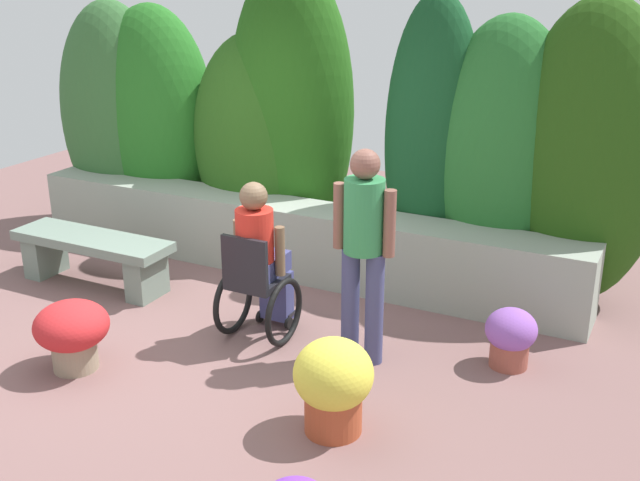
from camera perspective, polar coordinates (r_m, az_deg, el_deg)
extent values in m
plane|color=#7A5755|center=(6.38, -9.89, -7.66)|extent=(11.41, 11.41, 0.00)
cube|color=#929D8E|center=(7.58, -2.25, 0.16)|extent=(5.77, 0.51, 0.70)
ellipsoid|color=#336431|center=(9.10, -14.75, 8.88)|extent=(1.38, 0.97, 2.52)
ellipsoid|color=#246A20|center=(8.85, -11.96, 8.69)|extent=(1.43, 1.00, 2.49)
ellipsoid|color=#275718|center=(8.17, -4.68, 7.28)|extent=(1.43, 1.00, 2.26)
ellipsoid|color=#215815|center=(7.96, -2.14, 9.58)|extent=(1.34, 0.94, 2.96)
ellipsoid|color=#154823|center=(7.31, 8.27, 7.31)|extent=(0.92, 0.64, 2.69)
ellipsoid|color=#256729|center=(7.22, 13.26, 6.05)|extent=(1.29, 0.91, 2.50)
ellipsoid|color=#244B12|center=(7.08, 19.16, 5.94)|extent=(1.35, 0.94, 2.68)
cube|color=slate|center=(8.05, -19.55, -0.97)|extent=(0.20, 0.40, 0.40)
cube|color=slate|center=(7.24, -12.63, -2.61)|extent=(0.20, 0.40, 0.40)
cube|color=slate|center=(7.55, -16.45, -0.01)|extent=(1.61, 0.47, 0.09)
cube|color=black|center=(6.23, -4.62, -3.02)|extent=(0.40, 0.40, 0.06)
cube|color=black|center=(6.00, -5.57, -1.61)|extent=(0.40, 0.04, 0.40)
cube|color=black|center=(6.65, -3.10, -5.22)|extent=(0.28, 0.12, 0.03)
torus|color=black|center=(6.44, -6.40, -4.43)|extent=(0.05, 0.56, 0.56)
torus|color=black|center=(6.21, -2.66, -5.29)|extent=(0.05, 0.56, 0.56)
cylinder|color=black|center=(6.68, -4.44, -5.60)|extent=(0.03, 0.10, 0.10)
cylinder|color=black|center=(6.55, -2.32, -6.09)|extent=(0.03, 0.10, 0.10)
cube|color=#404379|center=(6.27, -4.18, -1.78)|extent=(0.30, 0.40, 0.16)
cube|color=#404379|center=(6.56, -3.21, -3.99)|extent=(0.26, 0.14, 0.43)
cylinder|color=red|center=(6.08, -4.81, 0.03)|extent=(0.30, 0.30, 0.50)
cylinder|color=brown|center=(6.25, -6.00, -0.22)|extent=(0.08, 0.08, 0.40)
cylinder|color=brown|center=(6.07, -2.96, -0.78)|extent=(0.08, 0.08, 0.40)
sphere|color=brown|center=(5.97, -4.92, 3.27)|extent=(0.22, 0.22, 0.22)
cylinder|color=#40446F|center=(5.95, 2.24, -4.68)|extent=(0.14, 0.14, 0.89)
cylinder|color=#40446F|center=(5.88, 4.02, -5.05)|extent=(0.14, 0.14, 0.89)
cylinder|color=#33884D|center=(5.65, 3.27, 1.81)|extent=(0.30, 0.30, 0.56)
cylinder|color=brown|center=(5.73, 1.43, 1.84)|extent=(0.09, 0.09, 0.50)
cylinder|color=brown|center=(5.58, 5.14, 1.25)|extent=(0.09, 0.09, 0.50)
sphere|color=brown|center=(5.54, 3.35, 5.63)|extent=(0.22, 0.22, 0.22)
cylinder|color=#954A3C|center=(6.13, 13.73, -8.03)|extent=(0.29, 0.29, 0.22)
ellipsoid|color=#24441E|center=(6.06, 13.85, -6.78)|extent=(0.32, 0.32, 0.11)
ellipsoid|color=#8E53B5|center=(6.04, 13.89, -6.36)|extent=(0.39, 0.39, 0.33)
cylinder|color=gray|center=(6.20, -17.59, -7.87)|extent=(0.34, 0.34, 0.26)
ellipsoid|color=#337D1F|center=(6.13, -17.76, -6.42)|extent=(0.37, 0.37, 0.13)
ellipsoid|color=red|center=(6.10, -17.82, -5.96)|extent=(0.56, 0.56, 0.36)
cylinder|color=#A94728|center=(5.20, 0.97, -12.42)|extent=(0.38, 0.38, 0.29)
ellipsoid|color=#26401A|center=(5.09, 0.99, -10.47)|extent=(0.42, 0.42, 0.16)
ellipsoid|color=yellow|center=(5.06, 0.99, -9.78)|extent=(0.53, 0.53, 0.47)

